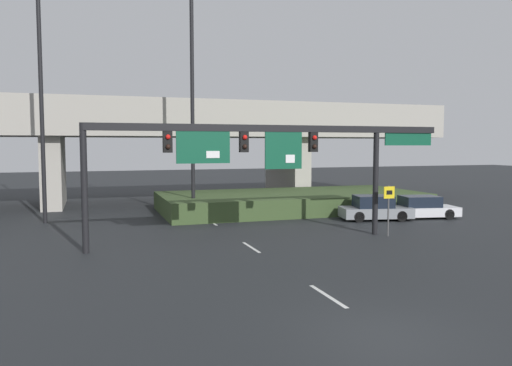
% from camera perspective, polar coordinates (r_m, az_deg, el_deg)
% --- Properties ---
extents(ground_plane, '(160.00, 160.00, 0.00)m').
position_cam_1_polar(ground_plane, '(13.05, 14.71, -16.30)').
color(ground_plane, black).
extents(lane_markings, '(0.14, 25.09, 0.01)m').
position_cam_1_polar(lane_markings, '(26.01, -3.12, -5.73)').
color(lane_markings, silver).
rests_on(lane_markings, ground).
extents(signal_gantry, '(17.49, 0.44, 5.50)m').
position_cam_1_polar(signal_gantry, '(23.35, 1.18, 4.23)').
color(signal_gantry, black).
rests_on(signal_gantry, ground).
extents(speed_limit_sign, '(0.60, 0.11, 2.56)m').
position_cam_1_polar(speed_limit_sign, '(25.70, 14.93, -2.25)').
color(speed_limit_sign, '#4C4C4C').
rests_on(speed_limit_sign, ground).
extents(highway_light_pole_near, '(0.70, 0.36, 17.73)m').
position_cam_1_polar(highway_light_pole_near, '(31.74, -23.45, 12.51)').
color(highway_light_pole_near, black).
rests_on(highway_light_pole_near, ground).
extents(highway_light_pole_far, '(0.70, 0.36, 16.39)m').
position_cam_1_polar(highway_light_pole_far, '(31.53, -7.31, 11.66)').
color(highway_light_pole_far, black).
rests_on(highway_light_pole_far, ground).
extents(overpass_bridge, '(43.88, 8.78, 7.89)m').
position_cam_1_polar(overpass_bridge, '(40.32, -8.85, 5.92)').
color(overpass_bridge, '#A39E93').
rests_on(overpass_bridge, ground).
extents(grass_embankment, '(18.00, 8.17, 1.23)m').
position_cam_1_polar(grass_embankment, '(34.94, 4.06, -2.11)').
color(grass_embankment, '#384C28').
rests_on(grass_embankment, ground).
extents(parked_sedan_near_right, '(4.52, 2.73, 1.49)m').
position_cam_1_polar(parked_sedan_near_right, '(31.23, 13.43, -2.87)').
color(parked_sedan_near_right, gray).
rests_on(parked_sedan_near_right, ground).
extents(parked_sedan_mid_right, '(4.57, 2.62, 1.39)m').
position_cam_1_polar(parked_sedan_mid_right, '(32.82, 18.36, -2.70)').
color(parked_sedan_mid_right, silver).
rests_on(parked_sedan_mid_right, ground).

